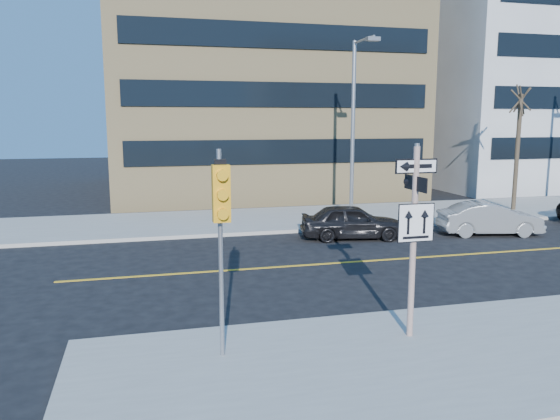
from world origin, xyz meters
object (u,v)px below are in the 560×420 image
object	(u,v)px
streetlight_a	(355,118)
traffic_signal	(221,211)
sign_pole	(414,230)
street_tree_west	(521,103)
parked_car_b	(490,219)
parked_car_a	(352,222)

from	to	relation	value
streetlight_a	traffic_signal	bearing A→B (deg)	-120.80
sign_pole	traffic_signal	bearing A→B (deg)	-177.89
sign_pole	streetlight_a	bearing A→B (deg)	73.23
street_tree_west	traffic_signal	bearing A→B (deg)	-140.61
sign_pole	parked_car_b	size ratio (longest dim) A/B	1.00
parked_car_b	streetlight_a	distance (m)	7.22
streetlight_a	street_tree_west	size ratio (longest dim) A/B	1.26
traffic_signal	parked_car_a	bearing A→B (deg)	56.72
traffic_signal	street_tree_west	size ratio (longest dim) A/B	0.63
traffic_signal	streetlight_a	size ratio (longest dim) A/B	0.50
sign_pole	parked_car_b	bearing A→B (deg)	47.78
parked_car_b	streetlight_a	world-z (taller)	streetlight_a
sign_pole	street_tree_west	size ratio (longest dim) A/B	0.64
traffic_signal	parked_car_a	distance (m)	12.30
sign_pole	parked_car_a	distance (m)	10.44
parked_car_a	streetlight_a	xyz separation A→B (m)	(1.37, 3.32, 4.06)
traffic_signal	streetlight_a	bearing A→B (deg)	59.20
streetlight_a	street_tree_west	distance (m)	9.05
traffic_signal	parked_car_b	bearing A→B (deg)	37.17
streetlight_a	street_tree_west	world-z (taller)	streetlight_a
traffic_signal	parked_car_a	size ratio (longest dim) A/B	0.99
sign_pole	parked_car_b	xyz separation A→B (m)	(8.39, 9.24, -1.77)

